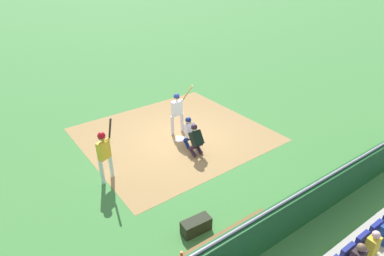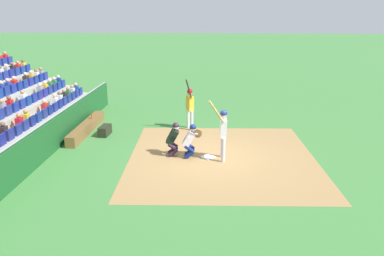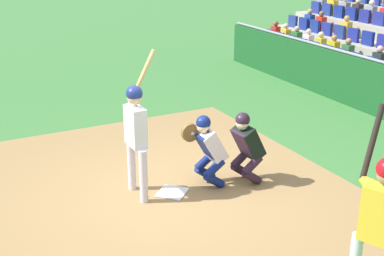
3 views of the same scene
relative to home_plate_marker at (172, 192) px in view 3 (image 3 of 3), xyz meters
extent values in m
plane|color=#3D7A39|center=(0.00, 0.00, -0.02)|extent=(160.00, 160.00, 0.00)
cube|color=#9A7849|center=(0.00, 0.50, -0.01)|extent=(7.47, 6.90, 0.01)
cube|color=white|center=(0.00, 0.00, 0.00)|extent=(0.62, 0.62, 0.02)
cylinder|color=silver|center=(-0.07, 0.51, 0.42)|extent=(0.13, 0.13, 0.87)
cylinder|color=silver|center=(0.42, 0.53, 0.42)|extent=(0.13, 0.13, 0.87)
cube|color=silver|center=(0.17, 0.52, 1.16)|extent=(0.45, 0.24, 0.62)
sphere|color=#D4AE81|center=(0.17, 0.52, 1.62)|extent=(0.23, 0.23, 0.23)
sphere|color=navy|center=(0.17, 0.52, 1.69)|extent=(0.25, 0.25, 0.25)
cylinder|color=silver|center=(0.23, 0.50, 1.46)|extent=(0.47, 0.12, 0.14)
cylinder|color=silver|center=(0.40, 0.50, 1.46)|extent=(0.17, 0.14, 0.13)
cylinder|color=tan|center=(0.53, 0.25, 1.85)|extent=(0.24, 0.53, 0.77)
sphere|color=black|center=(0.45, 0.48, 1.48)|extent=(0.06, 0.06, 0.06)
cylinder|color=navy|center=(-0.15, -0.69, 0.14)|extent=(0.15, 0.39, 0.34)
cylinder|color=navy|center=(-0.15, -0.69, 0.36)|extent=(0.15, 0.38, 0.33)
cylinder|color=navy|center=(0.17, -0.68, 0.14)|extent=(0.15, 0.39, 0.34)
cylinder|color=navy|center=(0.17, -0.68, 0.36)|extent=(0.15, 0.38, 0.33)
cube|color=white|center=(0.01, -0.70, 0.70)|extent=(0.43, 0.49, 0.60)
cube|color=navy|center=(0.01, -0.58, 0.70)|extent=(0.39, 0.28, 0.43)
sphere|color=beige|center=(0.01, -0.56, 1.05)|extent=(0.22, 0.22, 0.22)
cube|color=black|center=(0.01, -0.56, 1.05)|extent=(0.20, 0.14, 0.19)
sphere|color=navy|center=(0.01, -0.56, 1.11)|extent=(0.24, 0.24, 0.24)
cylinder|color=brown|center=(0.12, -0.38, 0.93)|extent=(0.08, 0.30, 0.30)
cylinder|color=white|center=(0.16, -0.56, 0.86)|extent=(0.16, 0.40, 0.22)
cylinder|color=#2C192C|center=(-0.31, -1.31, 0.14)|extent=(0.17, 0.39, 0.34)
cylinder|color=#2C192C|center=(-0.31, -1.31, 0.36)|extent=(0.17, 0.39, 0.33)
cylinder|color=#2C192C|center=(0.01, -1.28, 0.14)|extent=(0.17, 0.39, 0.34)
cylinder|color=#2C192C|center=(0.01, -1.28, 0.36)|extent=(0.17, 0.39, 0.33)
cube|color=black|center=(-0.15, -1.32, 0.71)|extent=(0.46, 0.51, 0.60)
cube|color=#2C192C|center=(-0.16, -1.20, 0.71)|extent=(0.40, 0.30, 0.43)
sphere|color=beige|center=(-0.16, -1.19, 1.06)|extent=(0.22, 0.22, 0.22)
cube|color=black|center=(-0.16, -1.19, 1.06)|extent=(0.21, 0.15, 0.19)
sphere|color=#2C192C|center=(-0.16, -1.19, 1.12)|extent=(0.24, 0.24, 0.24)
cube|color=gold|center=(-3.50, -0.86, 1.17)|extent=(0.47, 0.38, 0.62)
cylinder|color=gold|center=(-3.45, -0.86, 1.46)|extent=(0.45, 0.23, 0.14)
cylinder|color=gold|center=(-3.30, -0.79, 1.46)|extent=(0.15, 0.09, 0.13)
cylinder|color=black|center=(-3.21, -0.89, 1.88)|extent=(0.14, 0.29, 0.80)
sphere|color=black|center=(-3.24, -0.79, 1.49)|extent=(0.06, 0.06, 0.06)
cube|color=navy|center=(3.42, -7.45, 0.63)|extent=(0.44, 0.10, 0.42)
cube|color=#252D2A|center=(3.42, -7.69, 0.68)|extent=(0.32, 0.22, 0.52)
sphere|color=#D9A08B|center=(3.42, -7.69, 1.04)|extent=(0.19, 0.19, 0.19)
cube|color=navy|center=(4.04, -7.45, 0.63)|extent=(0.44, 0.10, 0.42)
cube|color=navy|center=(4.66, -7.45, 0.63)|extent=(0.44, 0.10, 0.42)
cube|color=#326C33|center=(4.66, -7.69, 0.68)|extent=(0.32, 0.22, 0.52)
sphere|color=#A6775A|center=(4.66, -7.69, 1.04)|extent=(0.19, 0.19, 0.19)
cube|color=navy|center=(5.29, -7.45, 0.63)|extent=(0.44, 0.10, 0.42)
cube|color=gold|center=(5.29, -7.69, 0.68)|extent=(0.32, 0.22, 0.52)
sphere|color=#B1754E|center=(5.29, -7.69, 1.04)|extent=(0.19, 0.19, 0.19)
cube|color=navy|center=(5.91, -7.45, 0.63)|extent=(0.44, 0.10, 0.42)
cube|color=gold|center=(5.91, -7.69, 0.68)|extent=(0.32, 0.22, 0.52)
sphere|color=beige|center=(5.91, -7.69, 1.04)|extent=(0.19, 0.19, 0.19)
cube|color=navy|center=(6.53, -7.45, 0.63)|extent=(0.44, 0.10, 0.42)
cube|color=white|center=(6.53, -7.69, 0.68)|extent=(0.32, 0.22, 0.52)
sphere|color=beige|center=(6.53, -7.69, 1.04)|extent=(0.19, 0.19, 0.19)
cube|color=navy|center=(7.15, -7.45, 0.63)|extent=(0.44, 0.10, 0.42)
cube|color=#2F6D31|center=(7.15, -7.69, 0.68)|extent=(0.32, 0.22, 0.52)
sphere|color=tan|center=(7.15, -7.69, 1.04)|extent=(0.19, 0.19, 0.19)
cube|color=navy|center=(7.77, -7.45, 0.63)|extent=(0.44, 0.10, 0.42)
cube|color=gold|center=(7.77, -7.69, 0.68)|extent=(0.32, 0.22, 0.52)
sphere|color=#CBA78A|center=(7.77, -7.69, 1.04)|extent=(0.19, 0.19, 0.19)
cube|color=navy|center=(8.40, -7.45, 0.63)|extent=(0.44, 0.10, 0.42)
cube|color=red|center=(8.40, -7.69, 0.68)|extent=(0.32, 0.22, 0.52)
sphere|color=brown|center=(8.40, -7.69, 1.04)|extent=(0.19, 0.19, 0.19)
cube|color=navy|center=(4.04, -8.42, 1.07)|extent=(0.44, 0.10, 0.42)
cube|color=navy|center=(4.66, -8.42, 1.07)|extent=(0.44, 0.10, 0.42)
cube|color=navy|center=(5.29, -8.42, 1.07)|extent=(0.44, 0.10, 0.42)
cube|color=navy|center=(5.91, -8.42, 1.07)|extent=(0.44, 0.10, 0.42)
cube|color=gold|center=(5.91, -8.67, 1.12)|extent=(0.32, 0.22, 0.52)
sphere|color=tan|center=(5.91, -8.67, 1.48)|extent=(0.19, 0.19, 0.19)
cube|color=navy|center=(6.53, -8.42, 1.07)|extent=(0.44, 0.10, 0.42)
cube|color=navy|center=(7.15, -8.42, 1.07)|extent=(0.44, 0.10, 0.42)
cube|color=red|center=(7.15, -8.67, 1.12)|extent=(0.32, 0.22, 0.52)
sphere|color=brown|center=(7.15, -8.67, 1.48)|extent=(0.19, 0.19, 0.19)
cube|color=navy|center=(7.77, -8.42, 1.07)|extent=(0.44, 0.10, 0.42)
cube|color=#1B4096|center=(7.77, -8.67, 1.12)|extent=(0.32, 0.22, 0.52)
sphere|color=tan|center=(7.77, -8.67, 1.48)|extent=(0.19, 0.19, 0.19)
cube|color=navy|center=(8.40, -8.42, 1.07)|extent=(0.44, 0.10, 0.42)
cube|color=navy|center=(5.29, -9.40, 1.51)|extent=(0.44, 0.10, 0.42)
cube|color=navy|center=(5.91, -9.40, 1.51)|extent=(0.44, 0.10, 0.42)
cube|color=gray|center=(5.91, -9.65, 1.56)|extent=(0.32, 0.22, 0.52)
sphere|color=beige|center=(5.91, -9.65, 1.92)|extent=(0.19, 0.19, 0.19)
cube|color=navy|center=(6.53, -9.40, 1.51)|extent=(0.44, 0.10, 0.42)
cube|color=#2F2924|center=(6.53, -9.65, 1.56)|extent=(0.32, 0.22, 0.52)
sphere|color=beige|center=(6.53, -9.65, 1.92)|extent=(0.19, 0.19, 0.19)
cube|color=navy|center=(7.15, -9.40, 1.51)|extent=(0.44, 0.10, 0.42)
cube|color=gray|center=(7.15, -9.65, 1.56)|extent=(0.32, 0.22, 0.52)
cube|color=navy|center=(7.77, -9.40, 1.51)|extent=(0.44, 0.10, 0.42)
cube|color=gold|center=(7.77, -9.65, 1.56)|extent=(0.32, 0.22, 0.52)
cube|color=navy|center=(8.40, -9.40, 1.51)|extent=(0.44, 0.10, 0.42)
cube|color=gray|center=(8.40, -9.65, 1.56)|extent=(0.32, 0.22, 0.52)
camera|label=1|loc=(-6.06, -9.46, 6.55)|focal=29.24mm
camera|label=2|loc=(13.12, 0.06, 5.09)|focal=36.11mm
camera|label=3|loc=(-6.88, 2.96, 3.86)|focal=48.28mm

